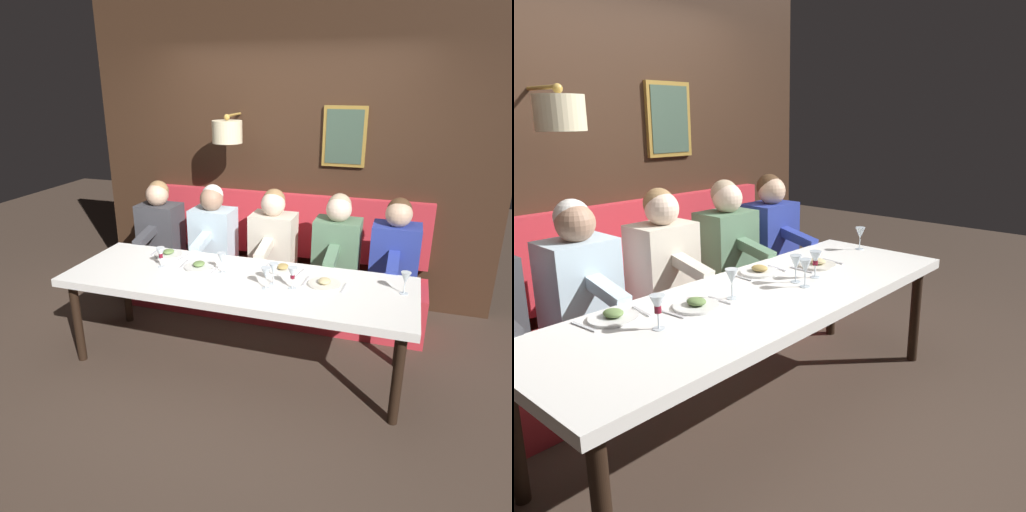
% 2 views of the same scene
% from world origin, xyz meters
% --- Properties ---
extents(ground_plane, '(12.00, 12.00, 0.00)m').
position_xyz_m(ground_plane, '(0.00, 0.00, 0.00)').
color(ground_plane, '#423328').
extents(dining_table, '(0.90, 2.65, 0.74)m').
position_xyz_m(dining_table, '(0.00, 0.00, 0.68)').
color(dining_table, white).
rests_on(dining_table, ground_plane).
extents(banquette_bench, '(0.52, 2.85, 0.45)m').
position_xyz_m(banquette_bench, '(0.89, 0.00, 0.23)').
color(banquette_bench, red).
rests_on(banquette_bench, ground_plane).
extents(back_wall_panel, '(0.59, 4.05, 2.90)m').
position_xyz_m(back_wall_panel, '(1.46, 0.00, 1.36)').
color(back_wall_panel, '#382316').
rests_on(back_wall_panel, ground_plane).
extents(diner_nearest, '(0.60, 0.40, 0.79)m').
position_xyz_m(diner_nearest, '(0.88, -1.11, 0.82)').
color(diner_nearest, '#283893').
rests_on(diner_nearest, banquette_bench).
extents(diner_near, '(0.60, 0.40, 0.79)m').
position_xyz_m(diner_near, '(0.88, -0.62, 0.82)').
color(diner_near, '#567A5B').
rests_on(diner_near, banquette_bench).
extents(diner_middle, '(0.60, 0.40, 0.79)m').
position_xyz_m(diner_middle, '(0.88, -0.03, 0.82)').
color(diner_middle, beige).
rests_on(diner_middle, banquette_bench).
extents(diner_far, '(0.60, 0.40, 0.79)m').
position_xyz_m(diner_far, '(0.88, 0.57, 0.82)').
color(diner_far, silver).
rests_on(diner_far, banquette_bench).
extents(place_setting_0, '(0.24, 0.32, 0.05)m').
position_xyz_m(place_setting_0, '(0.09, -0.65, 0.75)').
color(place_setting_0, silver).
rests_on(place_setting_0, dining_table).
extents(place_setting_1, '(0.24, 0.32, 0.05)m').
position_xyz_m(place_setting_1, '(0.29, 0.73, 0.75)').
color(place_setting_1, silver).
rests_on(place_setting_1, dining_table).
extents(place_setting_2, '(0.24, 0.31, 0.05)m').
position_xyz_m(place_setting_2, '(0.11, 0.36, 0.75)').
color(place_setting_2, silver).
rests_on(place_setting_2, dining_table).
extents(place_setting_3, '(0.24, 0.32, 0.05)m').
position_xyz_m(place_setting_3, '(0.27, -0.29, 0.75)').
color(place_setting_3, white).
rests_on(place_setting_3, dining_table).
extents(wine_glass_0, '(0.07, 0.07, 0.16)m').
position_xyz_m(wine_glass_0, '(-0.11, -0.26, 0.86)').
color(wine_glass_0, silver).
rests_on(wine_glass_0, dining_table).
extents(wine_glass_1, '(0.07, 0.07, 0.16)m').
position_xyz_m(wine_glass_1, '(0.07, 0.15, 0.86)').
color(wine_glass_1, silver).
rests_on(wine_glass_1, dining_table).
extents(wine_glass_2, '(0.07, 0.07, 0.16)m').
position_xyz_m(wine_glass_2, '(-0.01, -0.29, 0.86)').
color(wine_glass_2, silver).
rests_on(wine_glass_2, dining_table).
extents(wine_glass_3, '(0.07, 0.07, 0.16)m').
position_xyz_m(wine_glass_3, '(0.11, -1.21, 0.86)').
color(wine_glass_3, silver).
rests_on(wine_glass_3, dining_table).
extents(wine_glass_4, '(0.07, 0.07, 0.16)m').
position_xyz_m(wine_glass_4, '(-0.05, -0.44, 0.86)').
color(wine_glass_4, silver).
rests_on(wine_glass_4, dining_table).
extents(wine_glass_5, '(0.07, 0.07, 0.16)m').
position_xyz_m(wine_glass_5, '(0.04, 0.66, 0.86)').
color(wine_glass_5, silver).
rests_on(wine_glass_5, dining_table).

